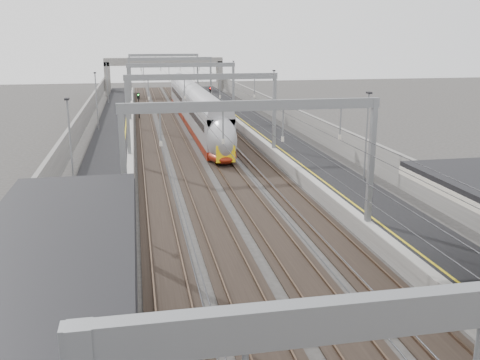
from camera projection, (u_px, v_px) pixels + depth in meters
name	position (u px, v px, depth m)	size (l,w,h in m)	color
platform_left	(111.00, 153.00, 47.92)	(4.00, 120.00, 1.00)	black
platform_right	(283.00, 146.00, 50.88)	(4.00, 120.00, 1.00)	black
tracks	(200.00, 154.00, 49.52)	(11.40, 140.00, 0.20)	black
overhead_line	(191.00, 82.00, 54.22)	(13.00, 140.00, 6.60)	gray
overbridge	(164.00, 66.00, 100.32)	(22.00, 2.20, 6.90)	slate
wall_left	(73.00, 142.00, 47.05)	(0.30, 120.00, 3.20)	slate
wall_right	(315.00, 134.00, 51.19)	(0.30, 120.00, 3.20)	slate
train	(196.00, 111.00, 64.25)	(2.54, 46.29, 4.02)	maroon
signal_green	(139.00, 101.00, 70.49)	(0.32, 0.32, 3.48)	black
signal_red_near	(208.00, 105.00, 66.17)	(0.32, 0.32, 3.48)	black
signal_red_far	(210.00, 94.00, 79.54)	(0.32, 0.32, 3.48)	black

